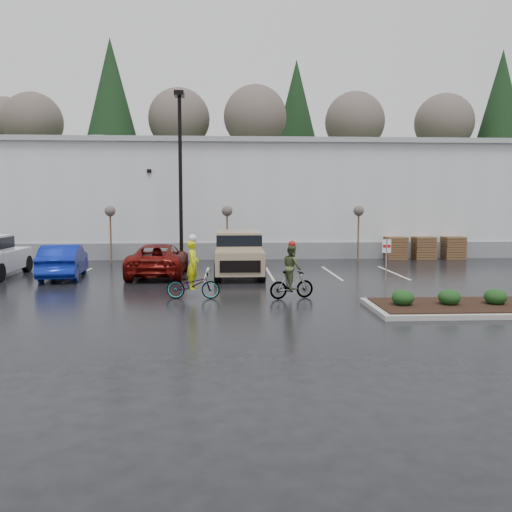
{
  "coord_description": "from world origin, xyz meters",
  "views": [
    {
      "loc": [
        -1.56,
        -17.57,
        3.44
      ],
      "look_at": [
        -0.39,
        3.57,
        1.3
      ],
      "focal_mm": 38.0,
      "sensor_mm": 36.0,
      "label": 1
    }
  ],
  "objects": [
    {
      "name": "sapling_east",
      "position": [
        6.0,
        13.0,
        2.73
      ],
      "size": [
        0.6,
        0.6,
        3.2
      ],
      "color": "#503120",
      "rests_on": "ground"
    },
    {
      "name": "suv_tan",
      "position": [
        -0.98,
        7.24,
        1.03
      ],
      "size": [
        2.2,
        5.1,
        2.06
      ],
      "primitive_type": null,
      "color": "tan",
      "rests_on": "ground"
    },
    {
      "name": "cyclist_olive",
      "position": [
        0.75,
        1.32,
        0.77
      ],
      "size": [
        1.65,
        0.88,
        2.06
      ],
      "rotation": [
        0.0,
        0.0,
        1.85
      ],
      "color": "#3F3F44",
      "rests_on": "ground"
    },
    {
      "name": "mulch_bed",
      "position": [
        7.0,
        -1.0,
        0.17
      ],
      "size": [
        7.6,
        2.6,
        0.04
      ],
      "primitive_type": "cube",
      "color": "black",
      "rests_on": "curb_island"
    },
    {
      "name": "car_red",
      "position": [
        -4.7,
        7.56,
        0.75
      ],
      "size": [
        2.49,
        5.38,
        1.49
      ],
      "primitive_type": "imported",
      "rotation": [
        0.0,
        0.0,
        3.14
      ],
      "color": "#660C09",
      "rests_on": "ground"
    },
    {
      "name": "pallet_stack_a",
      "position": [
        8.5,
        14.0,
        0.68
      ],
      "size": [
        1.2,
        1.2,
        1.35
      ],
      "primitive_type": "cube",
      "color": "#503120",
      "rests_on": "ground"
    },
    {
      "name": "shrub_a",
      "position": [
        4.0,
        -1.0,
        0.41
      ],
      "size": [
        0.7,
        0.7,
        0.52
      ],
      "primitive_type": "ellipsoid",
      "color": "#113313",
      "rests_on": "curb_island"
    },
    {
      "name": "wooded_ridge",
      "position": [
        0.0,
        45.0,
        3.0
      ],
      "size": [
        80.0,
        25.0,
        6.0
      ],
      "primitive_type": "cube",
      "color": "#253A18",
      "rests_on": "ground"
    },
    {
      "name": "ground",
      "position": [
        0.0,
        0.0,
        0.0
      ],
      "size": [
        120.0,
        120.0,
        0.0
      ],
      "primitive_type": "plane",
      "color": "black",
      "rests_on": "ground"
    },
    {
      "name": "pallet_stack_c",
      "position": [
        12.0,
        14.0,
        0.68
      ],
      "size": [
        1.2,
        1.2,
        1.35
      ],
      "primitive_type": "cube",
      "color": "#503120",
      "rests_on": "ground"
    },
    {
      "name": "sapling_west",
      "position": [
        -8.0,
        13.0,
        2.73
      ],
      "size": [
        0.6,
        0.6,
        3.2
      ],
      "color": "#503120",
      "rests_on": "ground"
    },
    {
      "name": "pallet_stack_b",
      "position": [
        10.2,
        14.0,
        0.68
      ],
      "size": [
        1.2,
        1.2,
        1.35
      ],
      "primitive_type": "cube",
      "color": "#503120",
      "rests_on": "ground"
    },
    {
      "name": "car_blue",
      "position": [
        -8.9,
        7.13,
        0.76
      ],
      "size": [
        2.21,
        4.81,
        1.53
      ],
      "primitive_type": "imported",
      "rotation": [
        0.0,
        0.0,
        3.27
      ],
      "color": "#0D1F95",
      "rests_on": "ground"
    },
    {
      "name": "cyclist_hivis",
      "position": [
        -2.74,
        1.5,
        0.71
      ],
      "size": [
        1.93,
        0.81,
        2.29
      ],
      "rotation": [
        0.0,
        0.0,
        1.49
      ],
      "color": "#3F3F44",
      "rests_on": "ground"
    },
    {
      "name": "fire_lane_sign",
      "position": [
        3.8,
        0.2,
        1.41
      ],
      "size": [
        0.3,
        0.05,
        2.2
      ],
      "color": "gray",
      "rests_on": "ground"
    },
    {
      "name": "shrub_c",
      "position": [
        7.0,
        -1.0,
        0.41
      ],
      "size": [
        0.7,
        0.7,
        0.52
      ],
      "primitive_type": "ellipsoid",
      "color": "#113313",
      "rests_on": "curb_island"
    },
    {
      "name": "lamppost",
      "position": [
        -4.0,
        12.0,
        5.69
      ],
      "size": [
        0.5,
        1.0,
        9.22
      ],
      "color": "black",
      "rests_on": "ground"
    },
    {
      "name": "shrub_b",
      "position": [
        5.5,
        -1.0,
        0.41
      ],
      "size": [
        0.7,
        0.7,
        0.52
      ],
      "primitive_type": "ellipsoid",
      "color": "#113313",
      "rests_on": "curb_island"
    },
    {
      "name": "curb_island",
      "position": [
        7.0,
        -1.0,
        0.07
      ],
      "size": [
        8.0,
        3.0,
        0.15
      ],
      "primitive_type": "cube",
      "color": "gray",
      "rests_on": "ground"
    },
    {
      "name": "sapling_mid",
      "position": [
        -1.5,
        13.0,
        2.73
      ],
      "size": [
        0.6,
        0.6,
        3.2
      ],
      "color": "#503120",
      "rests_on": "ground"
    },
    {
      "name": "warehouse",
      "position": [
        0.0,
        21.99,
        3.65
      ],
      "size": [
        60.5,
        15.5,
        7.2
      ],
      "color": "silver",
      "rests_on": "ground"
    }
  ]
}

